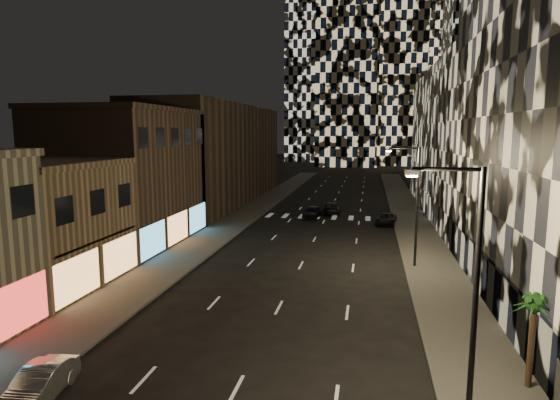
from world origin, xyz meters
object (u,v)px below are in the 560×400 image
at_px(car_silver_parked, 39,385).
at_px(car_dark_midlane, 312,212).
at_px(streetlight_far, 414,198).
at_px(car_dark_rightlane, 386,219).
at_px(streetlight_near, 469,281).
at_px(car_dark_oncoming, 332,208).
at_px(palm_tree, 534,311).

distance_m(car_silver_parked, car_dark_midlane, 40.61).
height_order(streetlight_far, car_dark_rightlane, streetlight_far).
xyz_separation_m(streetlight_near, car_dark_rightlane, (-1.35, 36.76, -4.74)).
relative_size(car_silver_parked, car_dark_rightlane, 0.90).
relative_size(car_dark_oncoming, palm_tree, 1.31).
bearing_deg(car_dark_rightlane, car_silver_parked, -103.17).
relative_size(car_dark_midlane, car_dark_oncoming, 0.86).
relative_size(streetlight_far, car_silver_parked, 2.28).
xyz_separation_m(car_silver_parked, car_dark_rightlane, (14.20, 37.93, -0.04)).
relative_size(streetlight_near, car_dark_midlane, 2.08).
height_order(car_dark_midlane, palm_tree, palm_tree).
bearing_deg(car_dark_midlane, streetlight_far, -56.39).
xyz_separation_m(car_silver_parked, car_dark_oncoming, (7.70, 43.82, 0.08)).
bearing_deg(palm_tree, streetlight_far, 100.61).
xyz_separation_m(streetlight_far, palm_tree, (3.15, -16.79, -2.04)).
height_order(car_dark_oncoming, car_dark_rightlane, car_dark_oncoming).
distance_m(car_silver_parked, car_dark_rightlane, 40.50).
height_order(car_dark_rightlane, palm_tree, palm_tree).
xyz_separation_m(streetlight_near, palm_tree, (3.15, 3.21, -2.04)).
bearing_deg(streetlight_far, car_dark_midlane, 117.56).
bearing_deg(streetlight_far, car_dark_rightlane, 94.62).
distance_m(streetlight_near, car_silver_parked, 16.29).
height_order(car_dark_midlane, car_dark_rightlane, car_dark_midlane).
height_order(streetlight_far, car_dark_midlane, streetlight_far).
distance_m(streetlight_near, palm_tree, 4.94).
bearing_deg(car_silver_parked, palm_tree, 5.85).
bearing_deg(streetlight_near, palm_tree, 45.62).
bearing_deg(car_silver_parked, car_dark_rightlane, 62.13).
bearing_deg(car_dark_midlane, car_silver_parked, -91.90).
distance_m(streetlight_near, car_dark_oncoming, 43.61).
xyz_separation_m(streetlight_near, streetlight_far, (0.00, 20.00, 0.00)).
height_order(streetlight_far, car_dark_oncoming, streetlight_far).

